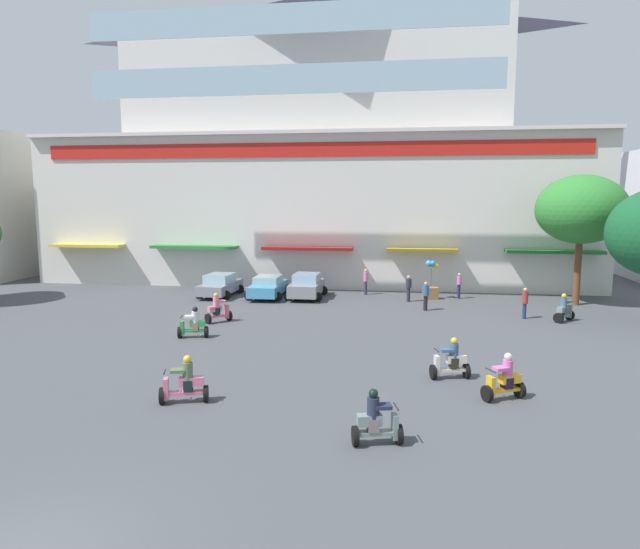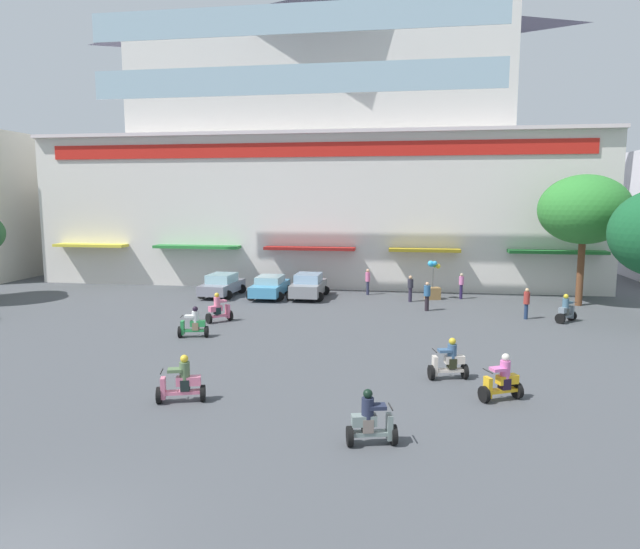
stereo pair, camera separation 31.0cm
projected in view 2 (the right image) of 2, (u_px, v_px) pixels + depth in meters
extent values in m
plane|color=#474A4F|center=(234.00, 356.00, 22.68)|extent=(128.00, 128.00, 0.00)
cube|color=silver|center=(322.00, 211.00, 44.98)|extent=(40.43, 13.06, 10.63)
cube|color=silver|center=(323.00, 90.00, 44.32)|extent=(27.61, 11.75, 8.34)
pyramid|color=slate|center=(323.00, 17.00, 43.57)|extent=(28.16, 12.01, 2.61)
cube|color=red|center=(307.00, 150.00, 37.95)|extent=(37.20, 0.12, 0.96)
cube|color=silver|center=(307.00, 132.00, 37.75)|extent=(40.43, 0.70, 0.24)
cube|color=gold|center=(91.00, 245.00, 40.81)|extent=(5.38, 1.10, 0.20)
cube|color=#277A34|center=(197.00, 247.00, 39.57)|extent=(6.16, 1.10, 0.20)
cube|color=red|center=(310.00, 248.00, 38.34)|extent=(6.24, 1.10, 0.20)
cube|color=gold|center=(424.00, 250.00, 37.16)|extent=(4.68, 1.10, 0.20)
cube|color=#226E2F|center=(557.00, 252.00, 35.88)|extent=(6.05, 1.10, 0.20)
cube|color=#99B7C6|center=(291.00, 79.00, 32.37)|extent=(24.29, 0.08, 1.67)
cube|color=#99B7C6|center=(290.00, 18.00, 31.91)|extent=(24.29, 0.08, 1.67)
cylinder|color=brown|center=(580.00, 273.00, 33.11)|extent=(0.40, 0.40, 3.87)
ellipsoid|color=#308032|center=(584.00, 209.00, 32.59)|extent=(5.18, 4.98, 4.04)
cube|color=gray|center=(222.00, 287.00, 36.48)|extent=(2.01, 4.13, 0.63)
cube|color=#95C2CB|center=(222.00, 278.00, 36.40)|extent=(1.64, 2.10, 0.56)
cylinder|color=black|center=(217.00, 288.00, 37.91)|extent=(0.61, 0.20, 0.60)
cylinder|color=black|center=(242.00, 289.00, 37.54)|extent=(0.61, 0.20, 0.60)
cylinder|color=black|center=(201.00, 294.00, 35.49)|extent=(0.61, 0.20, 0.60)
cylinder|color=black|center=(228.00, 295.00, 35.12)|extent=(0.61, 0.20, 0.60)
cube|color=#4490BC|center=(270.00, 288.00, 35.95)|extent=(1.80, 4.20, 0.66)
cube|color=#94B8BE|center=(270.00, 279.00, 35.87)|extent=(1.54, 2.10, 0.46)
cylinder|color=black|center=(262.00, 289.00, 37.40)|extent=(0.60, 0.17, 0.60)
cylinder|color=black|center=(288.00, 290.00, 37.12)|extent=(0.60, 0.17, 0.60)
cylinder|color=black|center=(251.00, 296.00, 34.86)|extent=(0.60, 0.17, 0.60)
cylinder|color=black|center=(279.00, 297.00, 34.58)|extent=(0.60, 0.17, 0.60)
cube|color=gray|center=(308.00, 288.00, 35.74)|extent=(1.82, 3.93, 0.75)
cube|color=#93B4D2|center=(308.00, 278.00, 35.65)|extent=(1.55, 1.97, 0.55)
cylinder|color=black|center=(298.00, 290.00, 37.12)|extent=(0.60, 0.17, 0.60)
cylinder|color=black|center=(325.00, 291.00, 36.83)|extent=(0.60, 0.17, 0.60)
cylinder|color=black|center=(291.00, 296.00, 34.75)|extent=(0.60, 0.17, 0.60)
cylinder|color=black|center=(319.00, 297.00, 34.46)|extent=(0.60, 0.17, 0.60)
cylinder|color=black|center=(572.00, 316.00, 29.25)|extent=(0.48, 0.45, 0.52)
cylinder|color=black|center=(560.00, 319.00, 28.51)|extent=(0.48, 0.45, 0.52)
cube|color=slate|center=(566.00, 316.00, 28.87)|extent=(0.90, 0.96, 0.10)
cube|color=slate|center=(564.00, 310.00, 28.69)|extent=(0.66, 0.69, 0.28)
cube|color=slate|center=(571.00, 312.00, 29.15)|extent=(0.33, 0.32, 0.66)
cylinder|color=black|center=(572.00, 302.00, 29.09)|extent=(0.41, 0.37, 0.04)
cube|color=#494F4C|center=(565.00, 312.00, 28.77)|extent=(0.43, 0.42, 0.36)
cylinder|color=#43667C|center=(566.00, 303.00, 28.71)|extent=(0.45, 0.45, 0.52)
sphere|color=gold|center=(566.00, 296.00, 28.66)|extent=(0.25, 0.25, 0.25)
cube|color=#43667C|center=(568.00, 302.00, 28.87)|extent=(0.55, 0.55, 0.10)
cylinder|color=black|center=(230.00, 315.00, 29.30)|extent=(0.48, 0.46, 0.52)
cylinder|color=black|center=(209.00, 318.00, 28.57)|extent=(0.48, 0.46, 0.52)
cube|color=#E4688D|center=(219.00, 316.00, 28.92)|extent=(0.93, 0.96, 0.10)
cube|color=#E4688D|center=(215.00, 309.00, 28.74)|extent=(0.68, 0.70, 0.28)
cube|color=#E4688D|center=(228.00, 311.00, 29.19)|extent=(0.33, 0.32, 0.71)
cylinder|color=black|center=(228.00, 300.00, 29.13)|extent=(0.40, 0.38, 0.04)
cube|color=#152829|center=(217.00, 311.00, 28.81)|extent=(0.42, 0.42, 0.36)
cylinder|color=pink|center=(217.00, 302.00, 28.75)|extent=(0.45, 0.45, 0.52)
sphere|color=gold|center=(217.00, 295.00, 28.70)|extent=(0.25, 0.25, 0.25)
cube|color=pink|center=(222.00, 301.00, 28.91)|extent=(0.55, 0.55, 0.10)
cylinder|color=black|center=(180.00, 332.00, 25.72)|extent=(0.25, 0.54, 0.52)
cylinder|color=black|center=(206.00, 332.00, 25.79)|extent=(0.25, 0.54, 0.52)
cube|color=#288D46|center=(193.00, 330.00, 25.75)|extent=(1.09, 0.49, 0.10)
cube|color=#288D46|center=(198.00, 323.00, 25.71)|extent=(0.72, 0.43, 0.28)
cube|color=#288D46|center=(183.00, 328.00, 25.70)|extent=(0.20, 0.34, 0.64)
cylinder|color=black|center=(182.00, 316.00, 25.63)|extent=(0.14, 0.52, 0.04)
cube|color=#816C52|center=(196.00, 326.00, 25.72)|extent=(0.34, 0.37, 0.36)
cylinder|color=silver|center=(195.00, 317.00, 25.66)|extent=(0.38, 0.38, 0.51)
sphere|color=black|center=(195.00, 309.00, 25.61)|extent=(0.25, 0.25, 0.25)
cube|color=silver|center=(190.00, 316.00, 25.65)|extent=(0.50, 0.42, 0.10)
cylinder|color=black|center=(484.00, 394.00, 17.58)|extent=(0.36, 0.53, 0.52)
cylinder|color=black|center=(517.00, 390.00, 17.93)|extent=(0.36, 0.53, 0.52)
cube|color=gold|center=(501.00, 391.00, 17.75)|extent=(1.08, 0.72, 0.10)
cube|color=gold|center=(507.00, 379.00, 17.76)|extent=(0.74, 0.57, 0.28)
cube|color=gold|center=(488.00, 387.00, 17.58)|extent=(0.27, 0.35, 0.66)
cylinder|color=black|center=(488.00, 371.00, 17.50)|extent=(0.26, 0.48, 0.04)
cube|color=black|center=(504.00, 383.00, 17.75)|extent=(0.39, 0.41, 0.36)
cylinder|color=#D365AA|center=(505.00, 369.00, 17.69)|extent=(0.43, 0.43, 0.56)
sphere|color=silver|center=(506.00, 357.00, 17.64)|extent=(0.25, 0.25, 0.25)
cube|color=#D365AA|center=(498.00, 369.00, 17.61)|extent=(0.54, 0.50, 0.10)
cylinder|color=black|center=(394.00, 435.00, 14.60)|extent=(0.26, 0.54, 0.52)
cylinder|color=black|center=(350.00, 436.00, 14.51)|extent=(0.26, 0.54, 0.52)
cube|color=gray|center=(372.00, 433.00, 14.55)|extent=(1.05, 0.51, 0.10)
cube|color=gray|center=(364.00, 420.00, 14.48)|extent=(0.70, 0.44, 0.28)
cube|color=gray|center=(389.00, 427.00, 14.56)|extent=(0.21, 0.34, 0.67)
cylinder|color=black|center=(391.00, 407.00, 14.49)|extent=(0.16, 0.51, 0.04)
cube|color=slate|center=(367.00, 424.00, 14.50)|extent=(0.35, 0.38, 0.36)
cylinder|color=#21283F|center=(368.00, 408.00, 14.44)|extent=(0.39, 0.39, 0.54)
sphere|color=black|center=(368.00, 394.00, 14.39)|extent=(0.25, 0.25, 0.25)
cube|color=#21283F|center=(377.00, 407.00, 14.46)|extent=(0.51, 0.43, 0.10)
cylinder|color=black|center=(431.00, 372.00, 19.78)|extent=(0.26, 0.54, 0.52)
cylinder|color=black|center=(465.00, 371.00, 19.89)|extent=(0.26, 0.54, 0.52)
cube|color=beige|center=(448.00, 370.00, 19.83)|extent=(1.11, 0.53, 0.10)
cube|color=beige|center=(454.00, 359.00, 19.79)|extent=(0.73, 0.46, 0.28)
cube|color=beige|center=(435.00, 366.00, 19.76)|extent=(0.21, 0.34, 0.69)
cylinder|color=black|center=(435.00, 351.00, 19.68)|extent=(0.16, 0.51, 0.04)
cube|color=black|center=(452.00, 363.00, 19.80)|extent=(0.35, 0.38, 0.36)
cylinder|color=#3A5A7D|center=(452.00, 351.00, 19.74)|extent=(0.39, 0.39, 0.49)
sphere|color=gold|center=(452.00, 341.00, 19.69)|extent=(0.25, 0.25, 0.25)
cube|color=#3A5A7D|center=(445.00, 351.00, 19.71)|extent=(0.51, 0.44, 0.10)
cylinder|color=black|center=(159.00, 395.00, 17.51)|extent=(0.29, 0.54, 0.52)
cylinder|color=black|center=(203.00, 393.00, 17.69)|extent=(0.29, 0.54, 0.52)
cube|color=#D86D8D|center=(181.00, 392.00, 17.59)|extent=(1.21, 0.61, 0.10)
cube|color=#D86D8D|center=(189.00, 381.00, 17.58)|extent=(0.81, 0.50, 0.28)
cube|color=#D86D8D|center=(163.00, 388.00, 17.50)|extent=(0.23, 0.35, 0.67)
cylinder|color=black|center=(162.00, 371.00, 17.42)|extent=(0.18, 0.51, 0.04)
cube|color=black|center=(185.00, 385.00, 17.58)|extent=(0.36, 0.39, 0.36)
cylinder|color=#536E48|center=(185.00, 371.00, 17.52)|extent=(0.40, 0.40, 0.55)
sphere|color=gold|center=(184.00, 359.00, 17.46)|extent=(0.25, 0.25, 0.25)
cube|color=#536E48|center=(175.00, 370.00, 17.47)|extent=(0.52, 0.45, 0.10)
cylinder|color=black|center=(427.00, 303.00, 31.76)|extent=(0.32, 0.32, 0.85)
cylinder|color=#2D5A86|center=(427.00, 291.00, 31.66)|extent=(0.52, 0.52, 0.59)
sphere|color=tan|center=(427.00, 284.00, 31.61)|extent=(0.20, 0.20, 0.20)
cylinder|color=#2B263B|center=(410.00, 295.00, 34.48)|extent=(0.30, 0.30, 0.88)
cylinder|color=#2C2B36|center=(410.00, 283.00, 34.38)|extent=(0.48, 0.48, 0.52)
sphere|color=tan|center=(411.00, 277.00, 34.33)|extent=(0.23, 0.23, 0.23)
cylinder|color=#291E49|center=(461.00, 292.00, 35.45)|extent=(0.22, 0.22, 0.91)
cylinder|color=pink|center=(461.00, 281.00, 35.35)|extent=(0.36, 0.36, 0.52)
sphere|color=tan|center=(462.00, 275.00, 35.30)|extent=(0.20, 0.20, 0.20)
cylinder|color=navy|center=(526.00, 311.00, 29.57)|extent=(0.26, 0.26, 0.82)
cylinder|color=#9A312C|center=(527.00, 298.00, 29.47)|extent=(0.42, 0.42, 0.64)
sphere|color=tan|center=(527.00, 290.00, 29.41)|extent=(0.20, 0.20, 0.20)
cylinder|color=#2C2F49|center=(368.00, 288.00, 36.94)|extent=(0.26, 0.26, 0.89)
cylinder|color=pink|center=(368.00, 277.00, 36.84)|extent=(0.42, 0.42, 0.60)
sphere|color=tan|center=(368.00, 271.00, 36.78)|extent=(0.23, 0.23, 0.23)
cube|color=olive|center=(433.00, 293.00, 35.31)|extent=(1.04, 0.84, 0.75)
cylinder|color=#4C4C4C|center=(433.00, 278.00, 35.18)|extent=(0.04, 0.04, 1.20)
sphere|color=yellow|center=(438.00, 266.00, 34.99)|extent=(0.30, 0.30, 0.30)
sphere|color=green|center=(435.00, 265.00, 35.29)|extent=(0.31, 0.31, 0.31)
sphere|color=#33A9D2|center=(431.00, 264.00, 35.15)|extent=(0.34, 0.34, 0.34)
sphere|color=#2FA7DF|center=(431.00, 264.00, 35.00)|extent=(0.38, 0.38, 0.38)
sphere|color=#309AD2|center=(435.00, 263.00, 34.84)|extent=(0.29, 0.29, 0.29)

